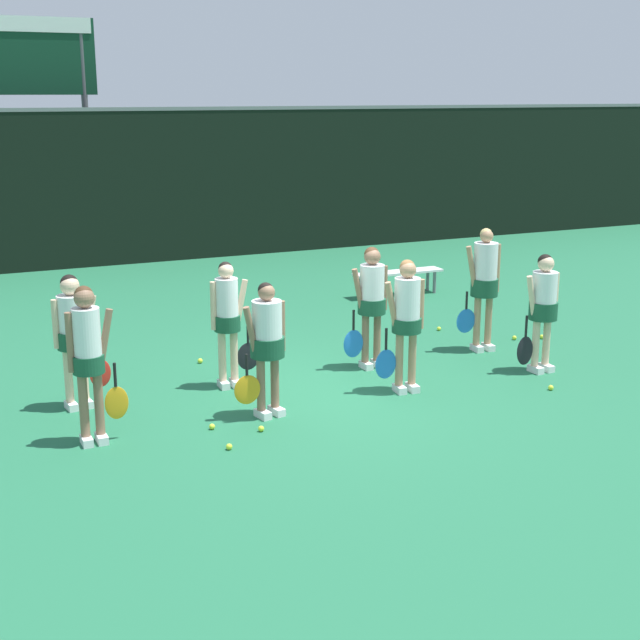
% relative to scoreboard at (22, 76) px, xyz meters
% --- Properties ---
extents(ground_plane, '(140.00, 140.00, 0.00)m').
position_rel_scoreboard_xyz_m(ground_plane, '(2.11, -11.07, -4.05)').
color(ground_plane, '#216642').
extents(fence_windscreen, '(60.00, 0.08, 3.40)m').
position_rel_scoreboard_xyz_m(fence_windscreen, '(2.11, -1.45, -2.34)').
color(fence_windscreen, black).
rests_on(fence_windscreen, ground_plane).
extents(scoreboard, '(3.20, 0.15, 5.29)m').
position_rel_scoreboard_xyz_m(scoreboard, '(0.00, 0.00, 0.00)').
color(scoreboard, '#515156').
rests_on(scoreboard, ground_plane).
extents(bench_courtside, '(1.76, 0.38, 0.46)m').
position_rel_scoreboard_xyz_m(bench_courtside, '(5.70, -6.67, -3.66)').
color(bench_courtside, silver).
rests_on(bench_courtside, ground_plane).
extents(player_0, '(0.61, 0.34, 1.75)m').
position_rel_scoreboard_xyz_m(player_0, '(-0.89, -11.66, -3.02)').
color(player_0, '#8C664C').
rests_on(player_0, ground_plane).
extents(player_1, '(0.68, 0.40, 1.60)m').
position_rel_scoreboard_xyz_m(player_1, '(1.14, -11.67, -3.11)').
color(player_1, '#8C664C').
rests_on(player_1, ground_plane).
extents(player_2, '(0.66, 0.37, 1.70)m').
position_rel_scoreboard_xyz_m(player_2, '(3.05, -11.56, -3.04)').
color(player_2, tan).
rests_on(player_2, ground_plane).
extents(player_3, '(0.65, 0.39, 1.62)m').
position_rel_scoreboard_xyz_m(player_3, '(5.15, -11.59, -3.09)').
color(player_3, beige).
rests_on(player_3, ground_plane).
extents(player_4, '(0.65, 0.39, 1.64)m').
position_rel_scoreboard_xyz_m(player_4, '(-0.85, -10.44, -3.07)').
color(player_4, beige).
rests_on(player_4, ground_plane).
extents(player_5, '(0.64, 0.34, 1.64)m').
position_rel_scoreboard_xyz_m(player_5, '(1.08, -10.45, -3.10)').
color(player_5, beige).
rests_on(player_5, ground_plane).
extents(player_6, '(0.67, 0.39, 1.69)m').
position_rel_scoreboard_xyz_m(player_6, '(3.13, -10.48, -3.04)').
color(player_6, '#8C664C').
rests_on(player_6, ground_plane).
extents(player_7, '(0.69, 0.40, 1.81)m').
position_rel_scoreboard_xyz_m(player_7, '(5.02, -10.40, -2.97)').
color(player_7, tan).
rests_on(player_7, ground_plane).
extents(tennis_ball_0, '(0.07, 0.07, 0.07)m').
position_rel_scoreboard_xyz_m(tennis_ball_0, '(4.78, -12.31, -4.02)').
color(tennis_ball_0, '#CCE033').
rests_on(tennis_ball_0, ground_plane).
extents(tennis_ball_1, '(0.07, 0.07, 0.07)m').
position_rel_scoreboard_xyz_m(tennis_ball_1, '(2.24, -9.13, -4.01)').
color(tennis_ball_1, '#CCE033').
rests_on(tennis_ball_1, ground_plane).
extents(tennis_ball_2, '(0.07, 0.07, 0.07)m').
position_rel_scoreboard_xyz_m(tennis_ball_2, '(1.03, -9.32, -4.01)').
color(tennis_ball_2, '#CCE033').
rests_on(tennis_ball_2, ground_plane).
extents(tennis_ball_3, '(0.07, 0.07, 0.07)m').
position_rel_scoreboard_xyz_m(tennis_ball_3, '(0.88, -12.11, -4.02)').
color(tennis_ball_3, '#CCE033').
rests_on(tennis_ball_3, ground_plane).
extents(tennis_ball_4, '(0.06, 0.06, 0.06)m').
position_rel_scoreboard_xyz_m(tennis_ball_4, '(5.04, -9.20, -4.02)').
color(tennis_ball_4, '#CCE033').
rests_on(tennis_ball_4, ground_plane).
extents(tennis_ball_5, '(0.07, 0.07, 0.07)m').
position_rel_scoreboard_xyz_m(tennis_ball_5, '(0.38, -12.47, -4.02)').
color(tennis_ball_5, '#CCE033').
rests_on(tennis_ball_5, ground_plane).
extents(tennis_ball_6, '(0.07, 0.07, 0.07)m').
position_rel_scoreboard_xyz_m(tennis_ball_6, '(5.80, -10.15, -4.02)').
color(tennis_ball_6, '#CCE033').
rests_on(tennis_ball_6, ground_plane).
extents(tennis_ball_7, '(0.07, 0.07, 0.07)m').
position_rel_scoreboard_xyz_m(tennis_ball_7, '(6.23, -10.28, -4.02)').
color(tennis_ball_7, '#CCE033').
rests_on(tennis_ball_7, ground_plane).
extents(tennis_ball_8, '(0.07, 0.07, 0.07)m').
position_rel_scoreboard_xyz_m(tennis_ball_8, '(0.40, -11.82, -4.02)').
color(tennis_ball_8, '#CCE033').
rests_on(tennis_ball_8, ground_plane).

